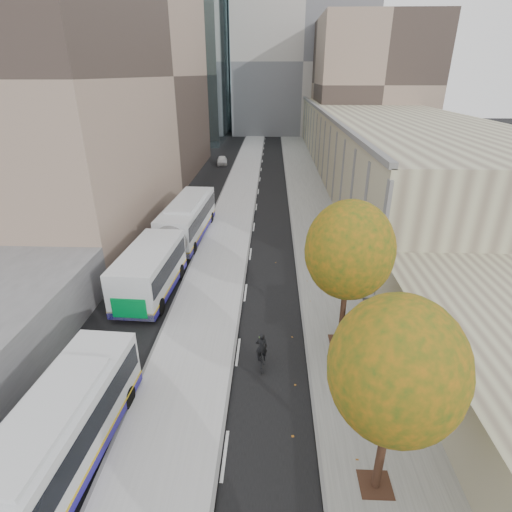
{
  "coord_description": "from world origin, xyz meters",
  "views": [
    {
      "loc": [
        -0.09,
        -4.22,
        12.8
      ],
      "look_at": [
        -0.98,
        18.2,
        2.5
      ],
      "focal_mm": 28.0,
      "sensor_mm": 36.0,
      "label": 1
    }
  ],
  "objects_px": {
    "bus_shelter": "(397,331)",
    "distant_car": "(222,160)",
    "cyclist": "(261,355)",
    "bus_far": "(175,237)"
  },
  "relations": [
    {
      "from": "bus_far",
      "to": "cyclist",
      "type": "distance_m",
      "value": 14.08
    },
    {
      "from": "bus_shelter",
      "to": "distant_car",
      "type": "xyz_separation_m",
      "value": [
        -13.43,
        46.24,
        -1.54
      ]
    },
    {
      "from": "bus_shelter",
      "to": "bus_far",
      "type": "relative_size",
      "value": 0.24
    },
    {
      "from": "bus_shelter",
      "to": "bus_far",
      "type": "bearing_deg",
      "value": 136.65
    },
    {
      "from": "bus_far",
      "to": "distant_car",
      "type": "height_order",
      "value": "bus_far"
    },
    {
      "from": "cyclist",
      "to": "bus_shelter",
      "type": "bearing_deg",
      "value": -4.39
    },
    {
      "from": "bus_far",
      "to": "distant_car",
      "type": "bearing_deg",
      "value": 93.49
    },
    {
      "from": "bus_far",
      "to": "cyclist",
      "type": "bearing_deg",
      "value": -58.13
    },
    {
      "from": "cyclist",
      "to": "distant_car",
      "type": "distance_m",
      "value": 46.84
    },
    {
      "from": "cyclist",
      "to": "distant_car",
      "type": "height_order",
      "value": "cyclist"
    }
  ]
}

